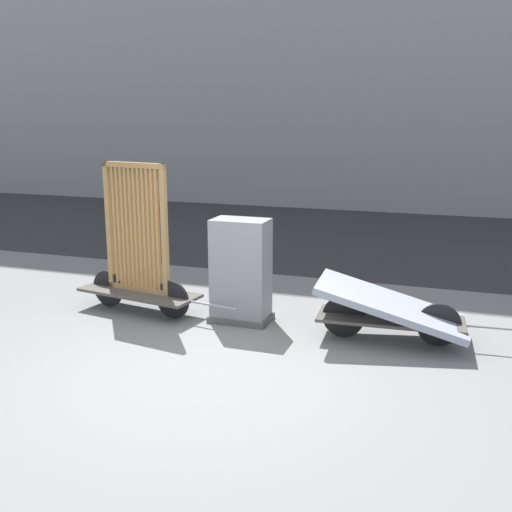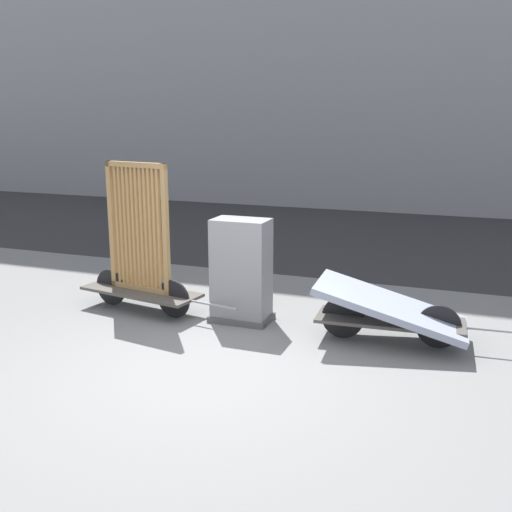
{
  "view_description": "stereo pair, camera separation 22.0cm",
  "coord_description": "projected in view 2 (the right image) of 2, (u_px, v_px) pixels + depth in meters",
  "views": [
    {
      "loc": [
        2.38,
        -5.4,
        2.67
      ],
      "look_at": [
        0.0,
        1.56,
        0.93
      ],
      "focal_mm": 42.0,
      "sensor_mm": 36.0,
      "label": 1
    },
    {
      "loc": [
        2.59,
        -5.33,
        2.67
      ],
      "look_at": [
        0.0,
        1.56,
        0.93
      ],
      "focal_mm": 42.0,
      "sensor_mm": 36.0,
      "label": 2
    }
  ],
  "objects": [
    {
      "name": "bike_cart_with_bedframe",
      "position": [
        140.0,
        261.0,
        8.19
      ],
      "size": [
        2.45,
        0.88,
        2.06
      ],
      "rotation": [
        0.0,
        0.0,
        -0.16
      ],
      "color": "#4C4742",
      "rests_on": "ground_plane"
    },
    {
      "name": "bike_cart_with_mattress",
      "position": [
        391.0,
        311.0,
        7.1
      ],
      "size": [
        2.47,
        1.04,
        0.73
      ],
      "rotation": [
        0.0,
        0.0,
        0.06
      ],
      "color": "#4C4742",
      "rests_on": "ground_plane"
    },
    {
      "name": "utility_cabinet",
      "position": [
        241.0,
        274.0,
        7.82
      ],
      "size": [
        0.79,
        0.51,
        1.37
      ],
      "color": "#4C4C4C",
      "rests_on": "ground_plane"
    },
    {
      "name": "road_strip",
      "position": [
        353.0,
        236.0,
        13.44
      ],
      "size": [
        56.0,
        7.39,
        0.01
      ],
      "color": "#2D2D30",
      "rests_on": "ground_plane"
    },
    {
      "name": "ground_plane",
      "position": [
        204.0,
        372.0,
        6.35
      ],
      "size": [
        60.0,
        60.0,
        0.0
      ],
      "primitive_type": "plane",
      "color": "slate"
    }
  ]
}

